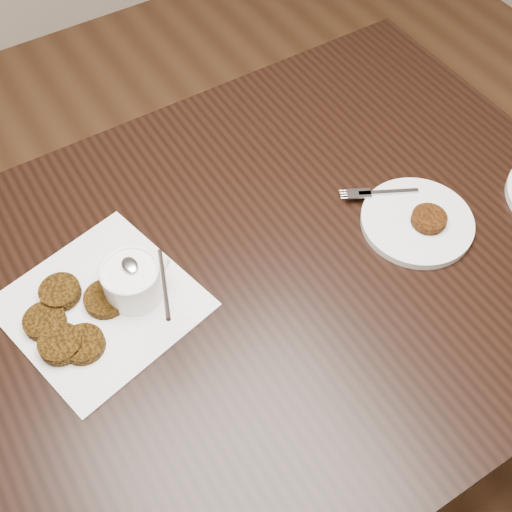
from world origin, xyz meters
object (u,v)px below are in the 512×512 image
(plate_with_patty, at_px, (418,219))
(table, at_px, (232,384))
(napkin, at_px, (102,305))
(sauce_ramekin, at_px, (129,269))

(plate_with_patty, bearing_deg, table, 170.32)
(table, xyz_separation_m, napkin, (-0.19, 0.08, 0.38))
(sauce_ramekin, height_order, plate_with_patty, sauce_ramekin)
(napkin, relative_size, sauce_ramekin, 2.09)
(napkin, height_order, plate_with_patty, plate_with_patty)
(table, height_order, napkin, napkin)
(table, relative_size, napkin, 5.09)
(table, distance_m, sauce_ramekin, 0.47)
(napkin, height_order, sauce_ramekin, sauce_ramekin)
(napkin, xyz_separation_m, plate_with_patty, (0.55, -0.14, 0.01))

